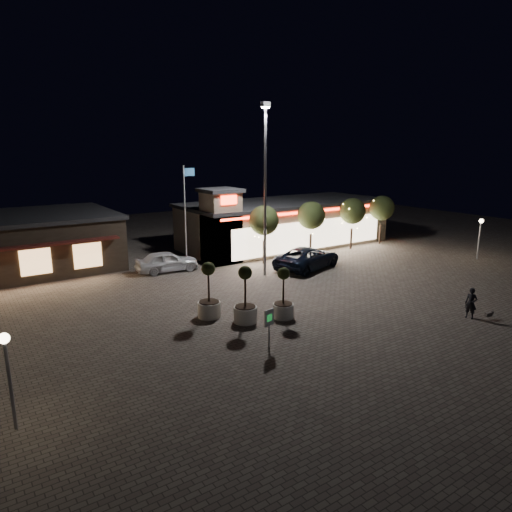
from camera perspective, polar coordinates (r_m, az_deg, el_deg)
ground at (r=27.00m, az=7.41°, el=-6.87°), size 90.00×90.00×0.00m
retail_building at (r=44.19m, az=3.30°, el=4.14°), size 20.40×8.40×6.10m
restaurant_building at (r=39.66m, az=-29.13°, el=1.31°), size 16.40×11.00×4.30m
floodlight_pole at (r=32.96m, az=1.16°, el=9.42°), size 0.60×0.40×12.38m
flagpole at (r=35.55m, az=-8.73°, el=5.88°), size 0.95×0.10×8.00m
lamp_post_east at (r=42.94m, az=26.22°, el=2.84°), size 0.36×0.36×3.48m
lamp_post_south at (r=17.36m, az=-28.66°, el=-11.59°), size 0.36×0.36×3.48m
string_tree_a at (r=36.93m, az=1.01°, el=4.45°), size 2.42×2.42×4.79m
string_tree_b at (r=39.97m, az=6.92°, el=5.04°), size 2.42×2.42×4.79m
string_tree_c at (r=43.37m, az=11.97°, el=5.50°), size 2.42×2.42×4.79m
string_tree_d at (r=46.31m, az=15.45°, el=5.79°), size 2.42×2.42×4.79m
pickup_truck at (r=36.12m, az=6.49°, el=-0.20°), size 6.79×4.54×1.73m
white_sedan at (r=35.64m, az=-11.06°, el=-0.65°), size 4.91×2.39×1.61m
pedestrian at (r=28.15m, az=25.29°, el=-5.36°), size 0.57×0.72×1.75m
dog at (r=28.70m, az=27.19°, el=-6.43°), size 0.56×0.28×0.30m
planter_left at (r=25.77m, az=-5.90°, el=-5.51°), size 1.30×1.30×3.19m
planter_mid at (r=24.91m, az=-1.35°, el=-6.12°), size 1.29×1.29×3.18m
planter_right at (r=25.60m, az=3.43°, el=-5.79°), size 1.19×1.19×2.91m
valet_sign at (r=21.78m, az=1.65°, el=-8.10°), size 0.62×0.20×1.89m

